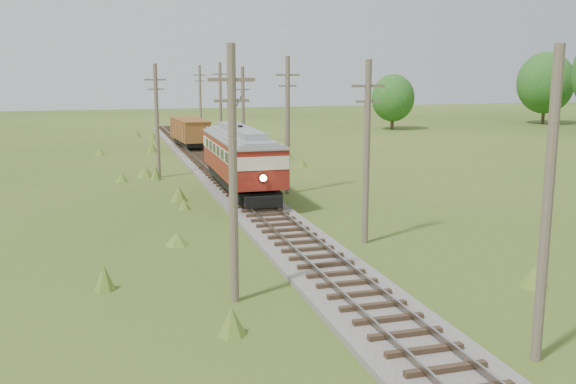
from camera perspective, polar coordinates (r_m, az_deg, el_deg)
name	(u,v)px	position (r m, az deg, el deg)	size (l,w,h in m)	color
railbed_main	(232,185)	(44.93, -5.02, 0.60)	(3.60, 96.00, 0.57)	#605B54
streetcar	(241,155)	(41.49, -4.24, 3.34)	(3.23, 13.15, 5.98)	black
gondola	(190,131)	(66.24, -8.72, 5.38)	(3.22, 8.20, 2.67)	black
gravel_pile	(230,154)	(59.49, -5.22, 3.41)	(3.04, 3.22, 1.10)	gray
utility_pole_r_1	(547,209)	(18.81, 22.04, -1.40)	(0.30, 0.30, 8.80)	brown
utility_pole_r_2	(367,151)	(30.04, 7.01, 3.65)	(1.60, 0.30, 8.60)	brown
utility_pole_r_3	(288,124)	(42.19, -0.03, 6.05)	(1.60, 0.30, 9.00)	brown
utility_pole_r_4	(243,116)	(54.75, -4.01, 6.80)	(1.60, 0.30, 8.40)	brown
utility_pole_r_5	(221,105)	(67.55, -6.01, 7.74)	(1.60, 0.30, 8.90)	brown
utility_pole_r_6	(200,100)	(80.35, -7.79, 8.10)	(1.60, 0.30, 8.70)	brown
utility_pole_l_a	(233,173)	(22.10, -4.92, 1.67)	(1.60, 0.30, 9.00)	brown
utility_pole_l_b	(157,120)	(49.71, -11.57, 6.32)	(1.60, 0.30, 8.60)	brown
tree_right_5	(546,83)	(105.39, 21.92, 8.99)	(8.40, 8.40, 10.82)	#38281C
tree_mid_b	(393,98)	(90.10, 9.31, 8.25)	(5.88, 5.88, 7.57)	#38281C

